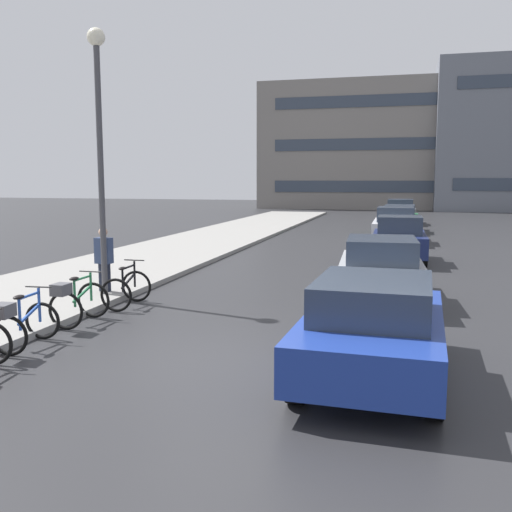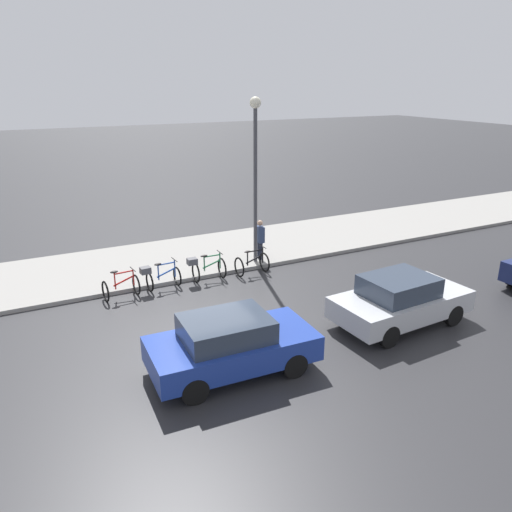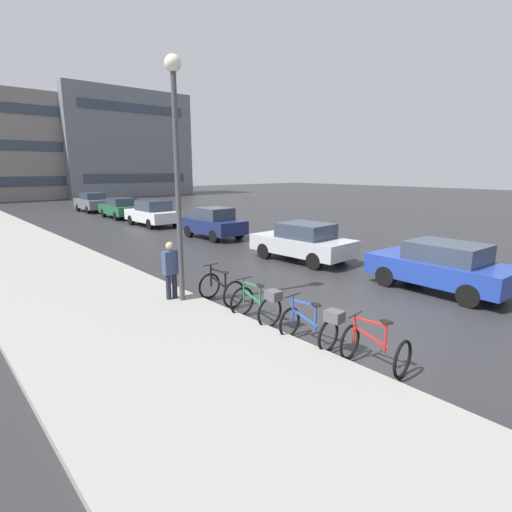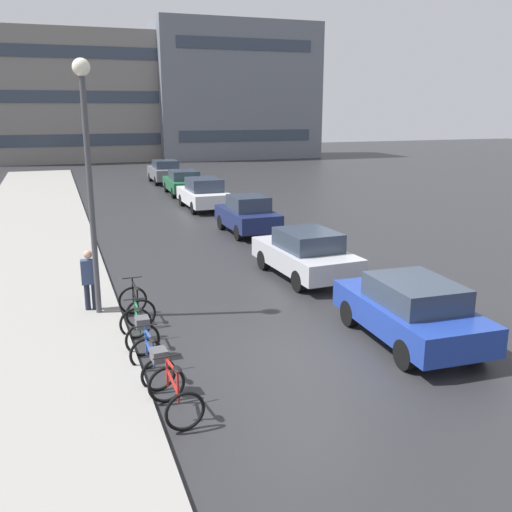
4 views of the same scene
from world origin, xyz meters
The scene contains 10 objects.
ground_plane centered at (0.00, 0.00, 0.00)m, with size 140.00×140.00×0.00m, color #28282B.
sidewalk_kerb centered at (-6.00, 10.00, 0.07)m, with size 4.80×60.00×0.14m, color gray.
bicycle_nearest centered at (-3.27, -1.60, 0.40)m, with size 0.82×1.17×1.00m.
bicycle_second centered at (-3.41, -0.26, 0.49)m, with size 0.77×1.37×0.99m.
bicycle_third centered at (-3.43, 1.45, 0.50)m, with size 0.76×1.34×1.01m.
bicycle_farthest centered at (-3.25, 3.23, 0.41)m, with size 0.79×1.16×1.02m.
car_blue centered at (2.44, -0.17, 0.77)m, with size 2.06×4.15×1.49m.
car_silver centered at (2.32, 5.32, 0.77)m, with size 2.15×4.25×1.52m.
pedestrian centered at (-4.29, 4.09, 0.97)m, with size 0.41×0.26×1.72m.
streetlamp centered at (-4.13, 3.81, 4.15)m, with size 0.41×0.41×6.31m.
Camera 2 is at (12.32, -4.48, 6.85)m, focal length 35.00 mm.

